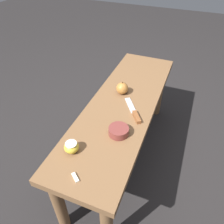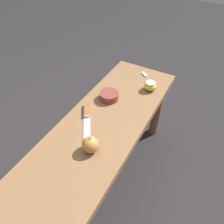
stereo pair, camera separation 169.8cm
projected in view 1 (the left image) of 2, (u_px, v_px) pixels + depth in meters
ground_plane at (121, 155)px, 1.64m from camera, size 8.00×8.00×0.00m
wooden_bench at (123, 113)px, 1.37m from camera, size 1.29×0.38×0.50m
knife at (135, 113)px, 1.23m from camera, size 0.21×0.15×0.02m
apple_whole at (122, 88)px, 1.36m from camera, size 0.08×0.08×0.08m
apple_cut at (72, 147)px, 1.02m from camera, size 0.07×0.07×0.05m
apple_slice_near_knife at (75, 177)px, 0.92m from camera, size 0.04×0.05×0.01m
bowl at (119, 131)px, 1.10m from camera, size 0.10×0.10×0.04m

